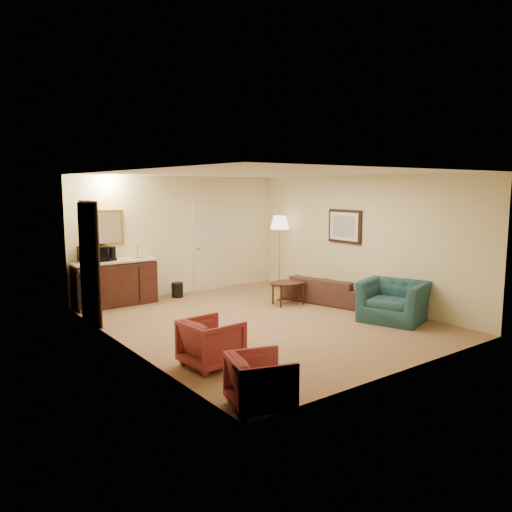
# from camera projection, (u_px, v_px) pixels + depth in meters

# --- Properties ---
(ground) EXTENTS (6.00, 6.00, 0.00)m
(ground) POSITION_uv_depth(u_px,v_px,m) (262.00, 321.00, 8.86)
(ground) COLOR #9A754E
(ground) RESTS_ON ground
(room_walls) EXTENTS (5.02, 6.01, 2.61)m
(room_walls) POSITION_uv_depth(u_px,v_px,m) (233.00, 223.00, 9.18)
(room_walls) COLOR beige
(room_walls) RESTS_ON ground
(wetbar_cabinet) EXTENTS (1.64, 0.58, 0.92)m
(wetbar_cabinet) POSITION_uv_depth(u_px,v_px,m) (115.00, 283.00, 10.00)
(wetbar_cabinet) COLOR #361A11
(wetbar_cabinet) RESTS_ON ground
(sofa) EXTENTS (1.01, 1.89, 0.71)m
(sofa) POSITION_uv_depth(u_px,v_px,m) (326.00, 285.00, 10.27)
(sofa) COLOR black
(sofa) RESTS_ON ground
(teal_armchair) EXTENTS (1.03, 1.27, 0.96)m
(teal_armchair) POSITION_uv_depth(u_px,v_px,m) (394.00, 294.00, 8.84)
(teal_armchair) COLOR #214B52
(teal_armchair) RESTS_ON ground
(rose_chair_near) EXTENTS (0.69, 0.73, 0.71)m
(rose_chair_near) POSITION_uv_depth(u_px,v_px,m) (211.00, 340.00, 6.59)
(rose_chair_near) COLOR maroon
(rose_chair_near) RESTS_ON ground
(rose_chair_far) EXTENTS (0.77, 0.80, 0.66)m
(rose_chair_far) POSITION_uv_depth(u_px,v_px,m) (260.00, 379.00, 5.32)
(rose_chair_far) COLOR maroon
(rose_chair_far) RESTS_ON ground
(coffee_table) EXTENTS (0.90, 0.68, 0.47)m
(coffee_table) POSITION_uv_depth(u_px,v_px,m) (288.00, 293.00, 10.09)
(coffee_table) COLOR black
(coffee_table) RESTS_ON ground
(floor_lamp) EXTENTS (0.49, 0.49, 1.71)m
(floor_lamp) POSITION_uv_depth(u_px,v_px,m) (280.00, 252.00, 11.71)
(floor_lamp) COLOR #CC9144
(floor_lamp) RESTS_ON ground
(waste_bin) EXTENTS (0.25, 0.25, 0.31)m
(waste_bin) POSITION_uv_depth(u_px,v_px,m) (177.00, 290.00, 10.78)
(waste_bin) COLOR black
(waste_bin) RESTS_ON ground
(microwave) EXTENTS (0.55, 0.32, 0.37)m
(microwave) POSITION_uv_depth(u_px,v_px,m) (93.00, 252.00, 9.72)
(microwave) COLOR black
(microwave) RESTS_ON wetbar_cabinet
(coffee_maker) EXTENTS (0.17, 0.17, 0.28)m
(coffee_maker) POSITION_uv_depth(u_px,v_px,m) (112.00, 254.00, 9.86)
(coffee_maker) COLOR black
(coffee_maker) RESTS_ON wetbar_cabinet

